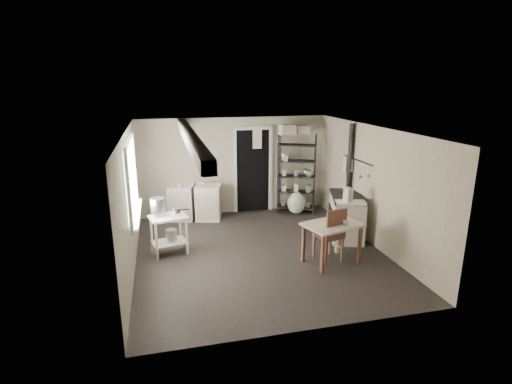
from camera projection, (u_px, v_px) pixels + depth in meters
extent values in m
plane|color=black|center=(260.00, 252.00, 7.50)|extent=(5.00, 5.00, 0.00)
plane|color=white|center=(260.00, 130.00, 6.88)|extent=(5.00, 5.00, 0.00)
cube|color=#AAA791|center=(234.00, 166.00, 9.53)|extent=(4.50, 0.02, 2.30)
cube|color=#AAA791|center=(310.00, 248.00, 4.85)|extent=(4.50, 0.02, 2.30)
cube|color=#AAA791|center=(130.00, 202.00, 6.68)|extent=(0.02, 5.00, 2.30)
cube|color=#AAA791|center=(373.00, 186.00, 7.70)|extent=(0.02, 5.00, 2.30)
cylinder|color=silver|center=(158.00, 206.00, 7.20)|extent=(0.30, 0.30, 0.28)
cylinder|color=silver|center=(176.00, 210.00, 7.23)|extent=(0.22, 0.22, 0.09)
cylinder|color=silver|center=(171.00, 235.00, 7.31)|extent=(0.26, 0.26, 0.22)
imported|color=silver|center=(200.00, 179.00, 9.07)|extent=(0.34, 0.34, 0.07)
imported|color=silver|center=(179.00, 181.00, 8.86)|extent=(0.18, 0.18, 0.10)
imported|color=silver|center=(286.00, 157.00, 9.38)|extent=(0.10, 0.10, 0.21)
cube|color=beige|center=(287.00, 130.00, 9.21)|extent=(0.35, 0.31, 0.23)
cube|color=beige|center=(303.00, 130.00, 9.40)|extent=(0.32, 0.31, 0.19)
cube|color=beige|center=(348.00, 195.00, 7.60)|extent=(0.12, 0.19, 0.27)
imported|color=silver|center=(346.00, 221.00, 6.79)|extent=(0.12, 0.12, 0.09)
ellipsoid|color=silver|center=(296.00, 204.00, 9.65)|extent=(0.47, 0.41, 0.53)
cylinder|color=silver|center=(337.00, 249.00, 7.48)|extent=(0.12, 0.12, 0.13)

